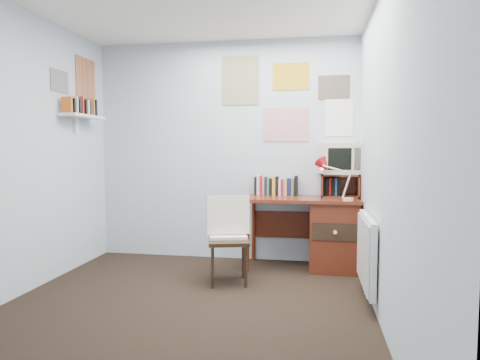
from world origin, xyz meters
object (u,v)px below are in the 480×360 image
object	(u,v)px
tv_riser	(340,185)
radiator	(367,252)
wall_shelf	(82,116)
desk_lamp	(349,182)
desk	(328,231)
crt_tv	(339,157)
desk_chair	(229,241)

from	to	relation	value
tv_riser	radiator	bearing A→B (deg)	-80.72
wall_shelf	desk_lamp	bearing A→B (deg)	3.40
desk	desk_lamp	bearing A→B (deg)	-49.50
crt_tv	radiator	bearing A→B (deg)	-93.46
wall_shelf	tv_riser	bearing A→B (deg)	10.32
crt_tv	wall_shelf	world-z (taller)	wall_shelf
crt_tv	tv_riser	bearing A→B (deg)	-77.63
desk	tv_riser	bearing A→B (deg)	42.96
desk_chair	wall_shelf	bearing A→B (deg)	156.40
desk_lamp	desk_chair	bearing A→B (deg)	-177.54
crt_tv	wall_shelf	size ratio (longest dim) A/B	0.61
desk_chair	tv_riser	world-z (taller)	tv_riser
desk_chair	desk_lamp	world-z (taller)	desk_lamp
desk_chair	tv_riser	xyz separation A→B (m)	(1.07, 0.77, 0.48)
desk	desk_lamp	size ratio (longest dim) A/B	3.16
tv_riser	desk_lamp	bearing A→B (deg)	-78.60
desk_lamp	tv_riser	size ratio (longest dim) A/B	0.95
desk	wall_shelf	distance (m)	2.87
radiator	wall_shelf	xyz separation A→B (m)	(-2.86, 0.55, 1.20)
tv_riser	radiator	world-z (taller)	tv_riser
crt_tv	radiator	world-z (taller)	crt_tv
crt_tv	radiator	distance (m)	1.32
desk_lamp	tv_riser	xyz separation A→B (m)	(-0.07, 0.33, -0.07)
desk_lamp	crt_tv	size ratio (longest dim) A/B	1.01
desk	desk_lamp	world-z (taller)	desk_lamp
desk	wall_shelf	world-z (taller)	wall_shelf
desk_lamp	crt_tv	bearing A→B (deg)	83.42
desk_chair	desk_lamp	size ratio (longest dim) A/B	2.12
crt_tv	radiator	xyz separation A→B (m)	(0.18, -1.06, -0.77)
desk_lamp	radiator	bearing A→B (deg)	-100.54
tv_riser	crt_tv	size ratio (longest dim) A/B	1.07
desk_chair	radiator	bearing A→B (deg)	-26.35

